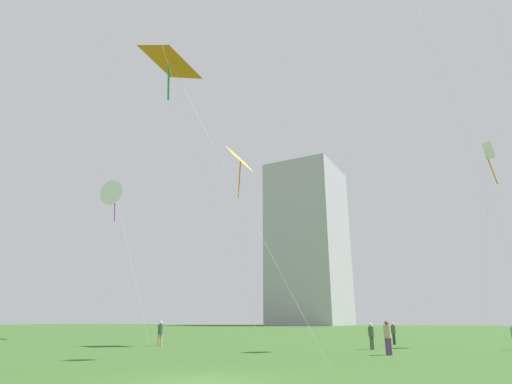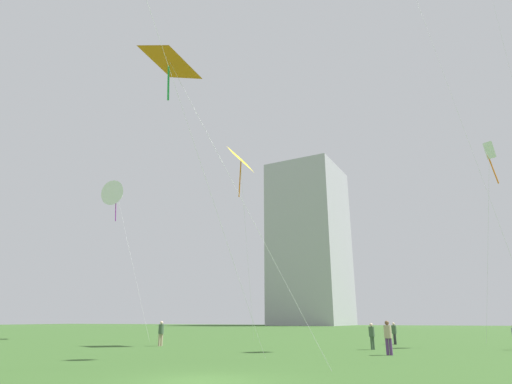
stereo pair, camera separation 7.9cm
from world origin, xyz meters
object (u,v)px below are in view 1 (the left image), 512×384
(person_standing_0, at_px, (388,335))
(person_standing_4, at_px, (160,332))
(kite_flying_0, at_px, (116,195))
(kite_flying_5, at_px, (240,160))
(person_standing_3, at_px, (393,332))
(kite_flying_3, at_px, (489,152))
(person_standing_2, at_px, (371,334))
(kite_flying_1, at_px, (171,63))
(distant_highrise_0, at_px, (309,244))

(person_standing_0, xyz_separation_m, person_standing_4, (-16.40, 2.52, -0.03))
(kite_flying_0, bearing_deg, kite_flying_5, -18.58)
(person_standing_3, relative_size, kite_flying_3, 0.10)
(person_standing_2, xyz_separation_m, kite_flying_1, (-7.86, -13.71, 13.73))
(person_standing_3, bearing_deg, distant_highrise_0, 171.06)
(person_standing_2, bearing_deg, person_standing_4, -46.63)
(kite_flying_5, bearing_deg, distant_highrise_0, 99.72)
(kite_flying_0, relative_size, kite_flying_5, 1.04)
(person_standing_3, bearing_deg, kite_flying_1, -48.92)
(person_standing_4, height_order, kite_flying_5, kite_flying_5)
(person_standing_0, distance_m, person_standing_4, 16.59)
(person_standing_2, height_order, kite_flying_5, kite_flying_5)
(distant_highrise_0, bearing_deg, kite_flying_5, -71.97)
(kite_flying_5, bearing_deg, kite_flying_0, 161.42)
(person_standing_2, bearing_deg, person_standing_3, -152.63)
(person_standing_3, distance_m, kite_flying_3, 16.74)
(kite_flying_3, bearing_deg, person_standing_2, -146.97)
(person_standing_2, bearing_deg, kite_flying_5, -58.94)
(person_standing_3, distance_m, kite_flying_0, 32.50)
(kite_flying_1, bearing_deg, person_standing_3, 66.03)
(person_standing_4, xyz_separation_m, kite_flying_1, (7.30, -12.11, 13.66))
(person_standing_0, relative_size, person_standing_4, 1.03)
(kite_flying_3, height_order, kite_flying_5, kite_flying_5)
(person_standing_4, relative_size, kite_flying_3, 0.11)
(kite_flying_1, relative_size, kite_flying_3, 0.96)
(person_standing_0, xyz_separation_m, kite_flying_5, (-11.25, 5.22, 14.06))
(kite_flying_0, height_order, kite_flying_3, kite_flying_0)
(kite_flying_3, distance_m, kite_flying_5, 20.78)
(kite_flying_0, bearing_deg, person_standing_2, -14.31)
(person_standing_4, bearing_deg, kite_flying_0, -87.85)
(person_standing_2, bearing_deg, person_standing_0, 54.19)
(person_standing_2, bearing_deg, kite_flying_3, 160.39)
(kite_flying_1, distance_m, kite_flying_5, 14.97)
(person_standing_3, xyz_separation_m, kite_flying_3, (8.90, -0.02, 14.17))
(person_standing_3, distance_m, kite_flying_1, 26.08)
(person_standing_3, xyz_separation_m, kite_flying_5, (-11.15, -5.45, 14.15))
(person_standing_0, xyz_separation_m, kite_flying_0, (-29.09, 11.22, 14.55))
(person_standing_0, relative_size, person_standing_2, 1.10)
(kite_flying_1, xyz_separation_m, kite_flying_3, (17.91, 20.25, 0.44))
(kite_flying_3, distance_m, distant_highrise_0, 112.17)
(person_standing_3, height_order, kite_flying_0, kite_flying_0)
(kite_flying_3, xyz_separation_m, kite_flying_5, (-20.05, -5.44, -0.02))
(kite_flying_0, xyz_separation_m, distant_highrise_0, (-0.98, 103.91, 11.96))
(kite_flying_5, xyz_separation_m, distant_highrise_0, (-18.82, 109.91, 12.46))
(person_standing_2, distance_m, distant_highrise_0, 117.74)
(person_standing_3, bearing_deg, kite_flying_0, -116.04)
(person_standing_2, distance_m, kite_flying_0, 32.26)
(kite_flying_3, bearing_deg, distant_highrise_0, 110.41)
(kite_flying_5, distance_m, distant_highrise_0, 112.21)
(kite_flying_0, bearing_deg, kite_flying_3, -0.86)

